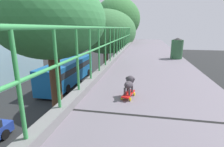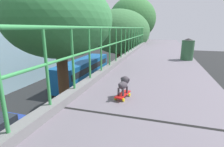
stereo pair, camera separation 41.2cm
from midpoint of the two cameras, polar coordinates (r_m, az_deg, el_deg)
name	(u,v)px [view 1 (the left image)]	position (r m, az deg, el deg)	size (l,w,h in m)	color
city_bus	(69,71)	(22.89, -14.59, 0.94)	(2.70, 11.73, 3.00)	#124F88
roadside_tree_mid	(51,23)	(6.45, -21.40, 15.18)	(3.72, 3.72, 8.62)	brown
roadside_tree_far	(105,32)	(15.31, -2.98, 13.48)	(5.24, 5.24, 8.59)	#4D372A
roadside_tree_farthest	(117,20)	(21.79, 1.11, 17.35)	(5.52, 5.52, 10.56)	#493A2D
toy_skateboard	(128,94)	(3.20, 1.75, -6.93)	(0.24, 0.44, 0.08)	red
small_dog	(129,83)	(3.16, 2.04, -3.11)	(0.20, 0.36, 0.31)	#443D45
litter_bin	(177,48)	(7.63, 19.23, 7.92)	(0.48, 0.48, 0.86)	#335E3C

